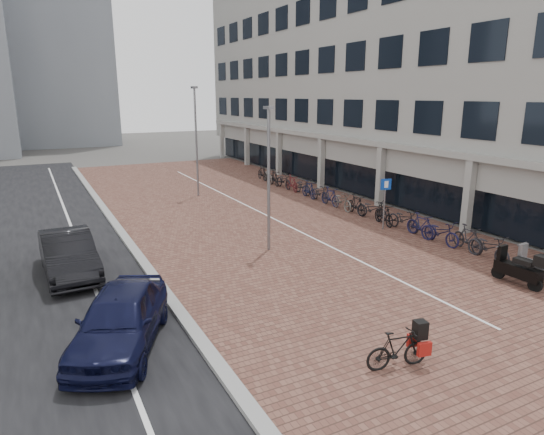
% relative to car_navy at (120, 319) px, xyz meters
% --- Properties ---
extents(ground, '(140.00, 140.00, 0.00)m').
position_rel_car_navy_xyz_m(ground, '(6.87, -0.75, -0.75)').
color(ground, '#474442').
rests_on(ground, ground).
extents(plaza_brick, '(14.50, 42.00, 0.04)m').
position_rel_car_navy_xyz_m(plaza_brick, '(8.87, 11.25, -0.74)').
color(plaza_brick, brown).
rests_on(plaza_brick, ground).
extents(street_asphalt, '(8.00, 50.00, 0.03)m').
position_rel_car_navy_xyz_m(street_asphalt, '(-2.13, 11.25, -0.75)').
color(street_asphalt, black).
rests_on(street_asphalt, ground).
extents(curb, '(0.35, 42.00, 0.14)m').
position_rel_car_navy_xyz_m(curb, '(1.77, 11.25, -0.68)').
color(curb, gray).
rests_on(curb, ground).
extents(lane_line, '(0.12, 44.00, 0.00)m').
position_rel_car_navy_xyz_m(lane_line, '(-0.13, 11.25, -0.73)').
color(lane_line, white).
rests_on(lane_line, street_asphalt).
extents(parking_line, '(0.10, 30.00, 0.00)m').
position_rel_car_navy_xyz_m(parking_line, '(9.07, 11.25, -0.72)').
color(parking_line, white).
rests_on(parking_line, plaza_brick).
extents(office_building, '(8.40, 40.00, 15.00)m').
position_rel_car_navy_xyz_m(office_building, '(19.84, 15.25, 7.69)').
color(office_building, gray).
rests_on(office_building, ground).
extents(car_navy, '(3.47, 4.76, 1.51)m').
position_rel_car_navy_xyz_m(car_navy, '(0.00, 0.00, 0.00)').
color(car_navy, black).
rests_on(car_navy, ground).
extents(car_dark, '(1.78, 4.64, 1.51)m').
position_rel_car_navy_xyz_m(car_dark, '(-0.71, 5.84, 0.00)').
color(car_dark, black).
rests_on(car_dark, ground).
extents(hero_bike, '(1.61, 0.73, 1.10)m').
position_rel_car_navy_xyz_m(hero_bike, '(5.41, -3.85, -0.27)').
color(hero_bike, black).
rests_on(hero_bike, ground).
extents(scooter_front, '(0.83, 1.89, 1.26)m').
position_rel_car_navy_xyz_m(scooter_front, '(13.03, -2.11, -0.13)').
color(scooter_front, '#A6A6AB').
rests_on(scooter_front, ground).
extents(scooter_mid, '(0.67, 1.83, 1.24)m').
position_rel_car_navy_xyz_m(scooter_mid, '(12.25, -1.87, -0.13)').
color(scooter_mid, black).
rests_on(scooter_mid, ground).
extents(parking_sign, '(0.49, 0.18, 2.40)m').
position_rel_car_navy_xyz_m(parking_sign, '(12.71, 5.33, 0.85)').
color(parking_sign, slate).
rests_on(parking_sign, ground).
extents(lamp_near, '(0.12, 0.12, 5.61)m').
position_rel_car_navy_xyz_m(lamp_near, '(6.65, 5.11, 2.05)').
color(lamp_near, slate).
rests_on(lamp_near, ground).
extents(lamp_far, '(0.12, 0.12, 6.49)m').
position_rel_car_navy_xyz_m(lamp_far, '(7.55, 16.55, 2.49)').
color(lamp_far, slate).
rests_on(lamp_far, ground).
extents(bike_row, '(1.25, 21.45, 1.05)m').
position_rel_car_navy_xyz_m(bike_row, '(13.43, 9.90, -0.23)').
color(bike_row, black).
rests_on(bike_row, ground).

